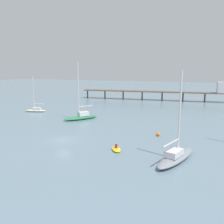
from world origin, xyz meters
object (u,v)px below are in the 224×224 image
at_px(sailboat_gray, 176,156).
at_px(pier, 176,91).
at_px(dinghy_yellow, 116,149).
at_px(sailboat_green, 81,116).
at_px(mooring_buoy_inner, 85,111).
at_px(sailboat_cream, 36,109).
at_px(mooring_buoy_near, 158,134).

bearing_deg(sailboat_gray, pier, 99.40).
bearing_deg(dinghy_yellow, pier, 91.33).
height_order(sailboat_green, mooring_buoy_inner, sailboat_green).
height_order(pier, dinghy_yellow, pier).
distance_m(pier, sailboat_gray, 61.41).
relative_size(sailboat_cream, sailboat_gray, 0.83).
xyz_separation_m(sailboat_green, mooring_buoy_inner, (-4.13, 9.00, -0.47)).
relative_size(dinghy_yellow, mooring_buoy_inner, 4.39).
relative_size(sailboat_cream, mooring_buoy_inner, 14.40).
xyz_separation_m(sailboat_cream, mooring_buoy_near, (37.12, -10.48, -0.30)).
height_order(sailboat_cream, mooring_buoy_inner, sailboat_cream).
height_order(pier, sailboat_green, sailboat_green).
relative_size(sailboat_gray, mooring_buoy_near, 16.94).
relative_size(sailboat_green, mooring_buoy_near, 19.43).
height_order(dinghy_yellow, mooring_buoy_near, dinghy_yellow).
bearing_deg(mooring_buoy_near, dinghy_yellow, -110.91).
height_order(sailboat_gray, mooring_buoy_near, sailboat_gray).
relative_size(sailboat_gray, dinghy_yellow, 3.95).
bearing_deg(dinghy_yellow, sailboat_gray, -4.39).
relative_size(pier, sailboat_cream, 5.70).
height_order(pier, mooring_buoy_near, pier).
relative_size(sailboat_cream, mooring_buoy_near, 14.09).
distance_m(sailboat_gray, mooring_buoy_near, 11.68).
relative_size(dinghy_yellow, mooring_buoy_near, 4.29).
distance_m(sailboat_cream, mooring_buoy_near, 38.57).
distance_m(sailboat_cream, sailboat_gray, 46.95).
distance_m(pier, mooring_buoy_inner, 39.20).
relative_size(sailboat_green, dinghy_yellow, 4.53).
height_order(sailboat_gray, dinghy_yellow, sailboat_gray).
bearing_deg(pier, mooring_buoy_near, -84.05).
bearing_deg(sailboat_cream, mooring_buoy_near, -15.76).
xyz_separation_m(dinghy_yellow, mooring_buoy_inner, (-20.34, 25.72, 0.13)).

